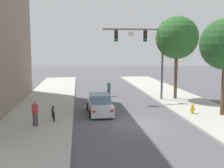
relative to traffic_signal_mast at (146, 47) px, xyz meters
The scene contains 10 objects.
ground_plane 10.07m from the traffic_signal_mast, 110.15° to the right, with size 120.00×120.00×0.00m, color #4C4C51.
sidewalk_left 13.46m from the traffic_signal_mast, 139.64° to the right, with size 5.00×60.00×0.15m, color #A8A59E.
sidewalk_right 10.22m from the traffic_signal_mast, 66.12° to the right, with size 5.00×60.00×0.15m, color #A8A59E.
traffic_signal_mast is the anchor object (origin of this frame).
car_lead_silver 8.19m from the traffic_signal_mast, 136.16° to the right, with size 1.95×4.30×1.60m.
pedestrian_sidewalk_left_walker 13.04m from the traffic_signal_mast, 139.14° to the right, with size 0.36×0.22×1.64m.
pedestrian_crossing_road 6.35m from the traffic_signal_mast, 135.19° to the left, with size 0.36×0.22×1.64m.
bicycle_leaning 11.63m from the traffic_signal_mast, 141.73° to the right, with size 0.38×1.75×0.98m.
fire_hydrant 8.02m from the traffic_signal_mast, 69.98° to the right, with size 0.48×0.24×0.72m.
street_tree_second 3.27m from the traffic_signal_mast, ahead, with size 4.19×4.19×8.15m.
Camera 1 is at (-3.59, -17.25, 5.08)m, focal length 42.79 mm.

